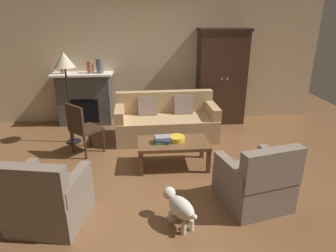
# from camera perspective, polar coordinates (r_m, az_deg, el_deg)

# --- Properties ---
(ground_plane) EXTENTS (9.60, 9.60, 0.00)m
(ground_plane) POSITION_cam_1_polar(r_m,az_deg,el_deg) (4.61, -0.82, -8.82)
(ground_plane) COLOR brown
(back_wall) EXTENTS (7.20, 0.10, 2.80)m
(back_wall) POSITION_cam_1_polar(r_m,az_deg,el_deg) (6.62, -2.45, 13.14)
(back_wall) COLOR beige
(back_wall) RESTS_ON ground
(fireplace) EXTENTS (1.26, 0.48, 1.12)m
(fireplace) POSITION_cam_1_polar(r_m,az_deg,el_deg) (6.65, -15.75, 5.11)
(fireplace) COLOR #4C4947
(fireplace) RESTS_ON ground
(armoire) EXTENTS (1.06, 0.57, 2.01)m
(armoire) POSITION_cam_1_polar(r_m,az_deg,el_deg) (6.57, 10.20, 9.32)
(armoire) COLOR #382319
(armoire) RESTS_ON ground
(couch) EXTENTS (1.94, 0.90, 0.86)m
(couch) POSITION_cam_1_polar(r_m,az_deg,el_deg) (5.73, -0.34, 0.79)
(couch) COLOR tan
(couch) RESTS_ON ground
(coffee_table) EXTENTS (1.10, 0.60, 0.42)m
(coffee_table) POSITION_cam_1_polar(r_m,az_deg,el_deg) (4.63, 1.03, -3.65)
(coffee_table) COLOR brown
(coffee_table) RESTS_ON ground
(fruit_bowl) EXTENTS (0.26, 0.26, 0.08)m
(fruit_bowl) POSITION_cam_1_polar(r_m,az_deg,el_deg) (4.62, 1.67, -2.43)
(fruit_bowl) COLOR gold
(fruit_bowl) RESTS_ON coffee_table
(book_stack) EXTENTS (0.26, 0.20, 0.11)m
(book_stack) POSITION_cam_1_polar(r_m,az_deg,el_deg) (4.55, -1.08, -2.60)
(book_stack) COLOR #427A4C
(book_stack) RESTS_ON coffee_table
(mantel_vase_bronze) EXTENTS (0.10, 0.10, 0.28)m
(mantel_vase_bronze) POSITION_cam_1_polar(r_m,az_deg,el_deg) (6.58, -19.67, 10.70)
(mantel_vase_bronze) COLOR olive
(mantel_vase_bronze) RESTS_ON fireplace
(mantel_vase_terracotta) EXTENTS (0.13, 0.13, 0.25)m
(mantel_vase_terracotta) POSITION_cam_1_polar(r_m,az_deg,el_deg) (6.46, -14.78, 10.92)
(mantel_vase_terracotta) COLOR #A86042
(mantel_vase_terracotta) RESTS_ON fireplace
(mantel_vase_slate) EXTENTS (0.14, 0.14, 0.30)m
(mantel_vase_slate) POSITION_cam_1_polar(r_m,az_deg,el_deg) (6.43, -13.01, 11.23)
(mantel_vase_slate) COLOR #565B66
(mantel_vase_slate) RESTS_ON fireplace
(armchair_near_left) EXTENTS (0.90, 0.90, 0.88)m
(armchair_near_left) POSITION_cam_1_polar(r_m,az_deg,el_deg) (3.70, -22.24, -13.00)
(armchair_near_left) COLOR #756656
(armchair_near_left) RESTS_ON ground
(armchair_near_right) EXTENTS (0.92, 0.93, 0.88)m
(armchair_near_right) POSITION_cam_1_polar(r_m,az_deg,el_deg) (3.90, 16.54, -10.41)
(armchair_near_right) COLOR #756656
(armchair_near_right) RESTS_ON ground
(side_chair_wooden) EXTENTS (0.62, 0.62, 0.90)m
(side_chair_wooden) POSITION_cam_1_polar(r_m,az_deg,el_deg) (5.18, -16.29, -0.03)
(side_chair_wooden) COLOR #382319
(side_chair_wooden) RESTS_ON ground
(floor_lamp) EXTENTS (0.36, 0.36, 1.67)m
(floor_lamp) POSITION_cam_1_polar(r_m,az_deg,el_deg) (5.51, -19.28, 10.97)
(floor_lamp) COLOR black
(floor_lamp) RESTS_ON ground
(dog) EXTENTS (0.38, 0.51, 0.39)m
(dog) POSITION_cam_1_polar(r_m,az_deg,el_deg) (3.46, 2.25, -15.23)
(dog) COLOR beige
(dog) RESTS_ON ground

